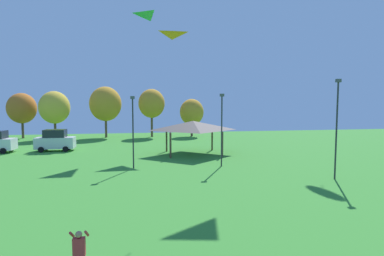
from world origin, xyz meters
The scene contains 13 objects.
person_standing_near_foreground centered at (-3.08, 12.48, 0.89)m, with size 0.52×0.47×1.60m.
kite_flying_2 centered at (0.67, 39.17, 15.40)m, with size 3.08×3.29×0.65m.
kite_flying_3 centered at (2.83, 40.40, 12.35)m, with size 2.57×1.68×0.70m.
parked_car_second_from_left centered at (-10.83, 39.69, 1.21)m, with size 4.23×2.02×2.49m.
park_pavilion centered at (4.48, 34.98, 3.08)m, with size 6.94×5.70×3.60m.
light_post_0 centered at (12.66, 22.37, 4.00)m, with size 0.36×0.20×7.19m.
light_post_1 centered at (-1.76, 28.52, 3.43)m, with size 0.36×0.20×6.07m.
light_post_3 centered at (5.78, 28.12, 3.55)m, with size 0.36×0.20×6.30m.
treeline_tree_0 centered at (-19.46, 54.21, 4.74)m, with size 4.34×4.34×7.14m.
treeline_tree_1 centered at (-14.08, 52.14, 4.88)m, with size 4.53×4.53×7.39m.
treeline_tree_2 centered at (-6.60, 53.16, 5.43)m, with size 5.05×5.05×8.21m.
treeline_tree_3 centered at (0.77, 52.97, 5.49)m, with size 4.31×4.31×7.88m.
treeline_tree_4 centered at (7.42, 52.59, 4.06)m, with size 3.99×3.99×6.26m.
Camera 1 is at (-1.19, 3.18, 5.42)m, focal length 28.00 mm.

